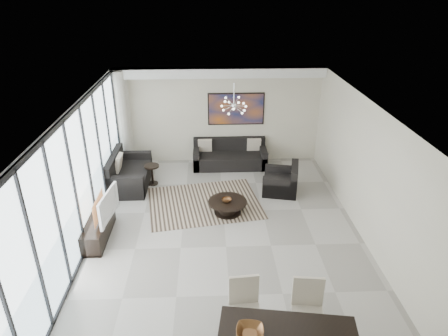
{
  "coord_description": "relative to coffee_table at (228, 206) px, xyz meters",
  "views": [
    {
      "loc": [
        -0.33,
        -6.91,
        5.16
      ],
      "look_at": [
        0.01,
        1.27,
        1.25
      ],
      "focal_mm": 32.0,
      "sensor_mm": 36.0,
      "label": 1
    }
  ],
  "objects": [
    {
      "name": "room_shell",
      "position": [
        0.36,
        -1.35,
        1.26
      ],
      "size": [
        6.0,
        9.0,
        2.9
      ],
      "color": "#A8A39B",
      "rests_on": "ground"
    },
    {
      "name": "window_wall",
      "position": [
        -2.95,
        -1.35,
        1.28
      ],
      "size": [
        0.37,
        8.95,
        2.9
      ],
      "color": "silver",
      "rests_on": "floor"
    },
    {
      "name": "soffit",
      "position": [
        -0.1,
        2.95,
        2.58
      ],
      "size": [
        5.98,
        0.4,
        0.26
      ],
      "primitive_type": "cube",
      "color": "white",
      "rests_on": "room_shell"
    },
    {
      "name": "painting",
      "position": [
        0.4,
        3.12,
        1.46
      ],
      "size": [
        1.68,
        0.04,
        0.98
      ],
      "primitive_type": "cube",
      "color": "#B35718",
      "rests_on": "room_shell"
    },
    {
      "name": "chandelier",
      "position": [
        0.2,
        1.15,
        2.17
      ],
      "size": [
        0.66,
        0.66,
        0.71
      ],
      "color": "silver",
      "rests_on": "room_shell"
    },
    {
      "name": "rug",
      "position": [
        -0.57,
        0.5,
        -0.18
      ],
      "size": [
        3.06,
        2.54,
        0.01
      ],
      "primitive_type": "cube",
      "rotation": [
        0.0,
        0.0,
        0.16
      ],
      "color": "black",
      "rests_on": "floor"
    },
    {
      "name": "coffee_table",
      "position": [
        0.0,
        0.0,
        0.0
      ],
      "size": [
        0.93,
        0.93,
        0.33
      ],
      "color": "black",
      "rests_on": "floor"
    },
    {
      "name": "bowl_coffee",
      "position": [
        -0.02,
        -0.02,
        0.18
      ],
      "size": [
        0.25,
        0.25,
        0.08
      ],
      "primitive_type": "imported",
      "rotation": [
        0.0,
        0.0,
        0.04
      ],
      "color": "brown",
      "rests_on": "coffee_table"
    },
    {
      "name": "sofa_main",
      "position": [
        0.2,
        2.71,
        0.08
      ],
      "size": [
        2.18,
        0.89,
        0.79
      ],
      "color": "black",
      "rests_on": "floor"
    },
    {
      "name": "loveseat",
      "position": [
        -2.65,
        1.57,
        0.12
      ],
      "size": [
        1.0,
        1.78,
        0.89
      ],
      "color": "black",
      "rests_on": "floor"
    },
    {
      "name": "armchair",
      "position": [
        1.49,
        1.03,
        0.08
      ],
      "size": [
        1.06,
        1.09,
        0.78
      ],
      "color": "black",
      "rests_on": "floor"
    },
    {
      "name": "side_table",
      "position": [
        -1.99,
        1.6,
        0.19
      ],
      "size": [
        0.41,
        0.41,
        0.56
      ],
      "color": "black",
      "rests_on": "floor"
    },
    {
      "name": "tv_console",
      "position": [
        -2.86,
        -0.89,
        0.04
      ],
      "size": [
        0.41,
        1.47,
        0.46
      ],
      "primitive_type": "cube",
      "color": "black",
      "rests_on": "floor"
    },
    {
      "name": "television",
      "position": [
        -2.7,
        -0.82,
        0.58
      ],
      "size": [
        0.27,
        1.09,
        0.62
      ],
      "primitive_type": "imported",
      "rotation": [
        0.0,
        0.0,
        1.45
      ],
      "color": "gray",
      "rests_on": "tv_console"
    },
    {
      "name": "dining_chair_nw",
      "position": [
        0.09,
        -3.59,
        0.41
      ],
      "size": [
        0.52,
        0.52,
        1.03
      ],
      "color": "beige",
      "rests_on": "floor"
    },
    {
      "name": "dining_chair_ne",
      "position": [
        1.05,
        -3.69,
        0.42
      ],
      "size": [
        0.54,
        0.54,
        1.05
      ],
      "color": "beige",
      "rests_on": "floor"
    },
    {
      "name": "bowl_dining",
      "position": [
        0.08,
        -4.39,
        0.65
      ],
      "size": [
        0.43,
        0.43,
        0.09
      ],
      "primitive_type": "imported",
      "rotation": [
        0.0,
        0.0,
        -0.14
      ],
      "color": "brown",
      "rests_on": "dining_table"
    }
  ]
}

